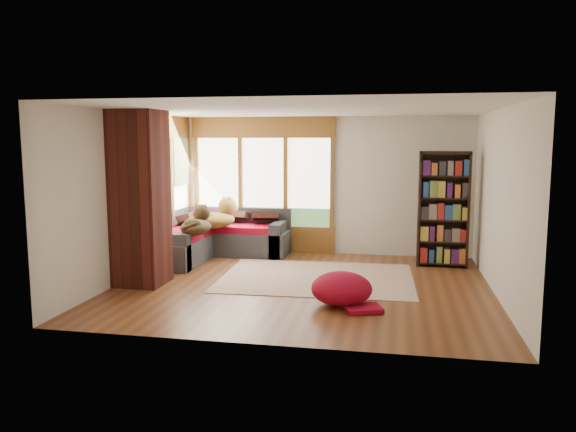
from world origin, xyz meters
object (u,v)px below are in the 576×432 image
at_px(sectional_sofa, 214,241).
at_px(dog_tan, 217,216).
at_px(pouf, 342,288).
at_px(dog_brindle, 197,224).
at_px(bookshelf, 443,209).
at_px(brick_chimney, 140,198).
at_px(area_rug, 317,278).

relative_size(sectional_sofa, dog_tan, 2.21).
bearing_deg(pouf, dog_brindle, 146.17).
distance_m(bookshelf, dog_tan, 3.99).
xyz_separation_m(brick_chimney, area_rug, (2.54, 0.85, -1.29)).
bearing_deg(bookshelf, brick_chimney, -155.35).
distance_m(brick_chimney, sectional_sofa, 2.32).
xyz_separation_m(pouf, dog_tan, (-2.51, 2.47, 0.55)).
bearing_deg(area_rug, dog_tan, 151.21).
xyz_separation_m(bookshelf, dog_tan, (-3.99, -0.14, -0.20)).
xyz_separation_m(dog_tan, dog_brindle, (-0.12, -0.70, -0.03)).
distance_m(area_rug, dog_tan, 2.40).
relative_size(pouf, dog_tan, 0.81).
bearing_deg(pouf, bookshelf, 60.58).
relative_size(brick_chimney, area_rug, 0.87).
relative_size(sectional_sofa, dog_brindle, 2.76).
bearing_deg(brick_chimney, sectional_sofa, 77.71).
bearing_deg(brick_chimney, pouf, -9.76).
bearing_deg(dog_brindle, sectional_sofa, -0.24).
distance_m(area_rug, pouf, 1.49).
height_order(area_rug, dog_tan, dog_tan).
height_order(bookshelf, dog_tan, bookshelf).
xyz_separation_m(sectional_sofa, dog_tan, (0.11, -0.11, 0.48)).
height_order(dog_tan, dog_brindle, dog_tan).
distance_m(pouf, dog_tan, 3.57).
bearing_deg(dog_brindle, pouf, -122.95).
bearing_deg(dog_tan, brick_chimney, -156.18).
xyz_separation_m(pouf, dog_brindle, (-2.64, 1.77, 0.52)).
height_order(sectional_sofa, dog_tan, dog_tan).
relative_size(bookshelf, dog_tan, 1.98).
bearing_deg(dog_tan, bookshelf, -48.26).
height_order(pouf, dog_tan, dog_tan).
bearing_deg(dog_brindle, area_rug, -99.63).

